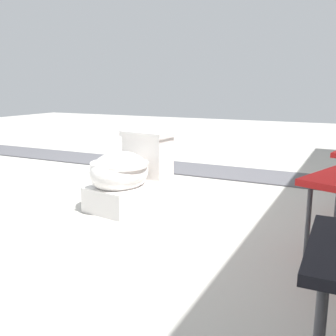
{
  "coord_description": "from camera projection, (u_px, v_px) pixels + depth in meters",
  "views": [
    {
      "loc": [
        2.34,
        1.53,
        0.84
      ],
      "look_at": [
        0.07,
        0.41,
        0.3
      ],
      "focal_mm": 42.0,
      "sensor_mm": 36.0,
      "label": 1
    }
  ],
  "objects": [
    {
      "name": "toilet",
      "position": [
        129.0,
        175.0,
        2.73
      ],
      "size": [
        0.68,
        0.46,
        0.52
      ],
      "rotation": [
        0.0,
        0.0,
        -0.15
      ],
      "color": "white",
      "rests_on": "ground"
    },
    {
      "name": "gravel_strip",
      "position": [
        236.0,
        174.0,
        3.75
      ],
      "size": [
        0.56,
        8.0,
        0.01
      ],
      "primitive_type": "cube",
      "color": "#4C4C51",
      "rests_on": "ground"
    },
    {
      "name": "ground_plane",
      "position": [
        122.0,
        201.0,
        2.89
      ],
      "size": [
        14.0,
        14.0,
        0.0
      ],
      "primitive_type": "plane",
      "color": "#A8A59E"
    }
  ]
}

